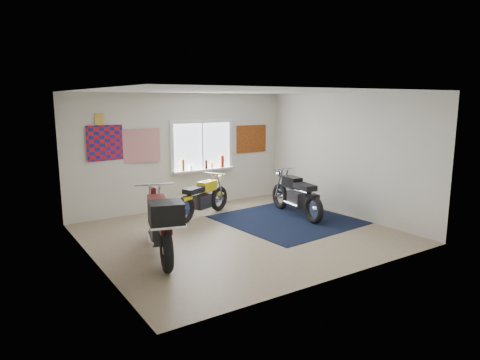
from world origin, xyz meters
TOP-DOWN VIEW (x-y plane):
  - ground at (0.00, 0.00)m, footprint 5.50×5.50m
  - room_shell at (0.00, 0.00)m, footprint 5.50×5.50m
  - navy_rug at (1.36, 0.27)m, footprint 2.70×2.79m
  - window_assembly at (0.50, 2.47)m, footprint 1.66×0.17m
  - oil_bottles at (0.59, 2.40)m, footprint 1.15×0.09m
  - flag_display at (-1.90, 2.48)m, footprint 1.60×0.10m
  - triumph_poster at (1.95, 2.48)m, footprint 0.90×0.03m
  - yellow_triumph at (-0.03, 1.50)m, footprint 1.71×0.87m
  - black_chrome_bike at (1.75, 0.44)m, footprint 0.60×1.97m
  - maroon_tourer at (-1.80, -0.39)m, footprint 0.99×2.19m

SIDE VIEW (x-z plane):
  - ground at x=0.00m, z-range 0.00..0.00m
  - navy_rug at x=1.36m, z-range 0.00..0.01m
  - yellow_triumph at x=-0.03m, z-range -0.06..0.86m
  - black_chrome_bike at x=1.75m, z-range -0.06..0.95m
  - maroon_tourer at x=-1.80m, z-range 0.02..1.14m
  - oil_bottles at x=0.59m, z-range 0.88..1.18m
  - window_assembly at x=0.50m, z-range 0.74..2.00m
  - triumph_poster at x=1.95m, z-range 1.20..1.90m
  - room_shell at x=0.00m, z-range -1.11..4.39m
  - flag_display at x=-1.90m, z-range 1.56..2.73m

